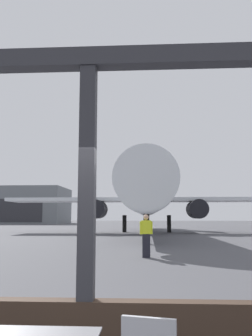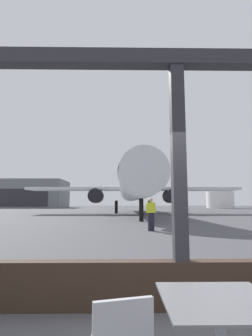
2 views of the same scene
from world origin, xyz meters
name	(u,v)px [view 1 (image 1 of 2)]	position (x,y,z in m)	size (l,w,h in m)	color
ground_plane	(141,230)	(0.00, 40.00, 0.00)	(220.00, 220.00, 0.00)	#4C4C51
window_frame	(86,241)	(0.00, 0.00, 1.35)	(7.54, 0.24, 3.82)	#38281E
airplane	(146,196)	(0.71, 32.13, 3.71)	(29.10, 36.46, 10.62)	silver
ground_crew_worker	(146,235)	(0.71, 10.41, 0.90)	(0.53, 0.29, 1.74)	black
distant_hangar	(21,206)	(-31.28, 84.78, 4.48)	(22.67, 16.00, 8.97)	slate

